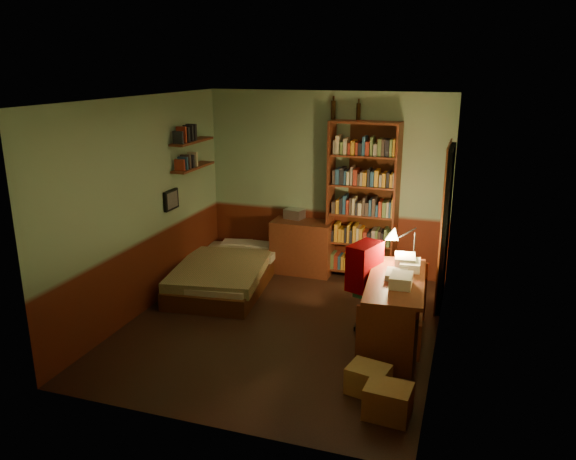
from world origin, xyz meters
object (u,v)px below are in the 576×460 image
(desk, at_px, (394,312))
(cardboard_box_a, at_px, (388,401))
(dresser, at_px, (302,247))
(cardboard_box_b, at_px, (368,379))
(office_chair, at_px, (379,294))
(desk_lamp, at_px, (415,240))
(mini_stereo, at_px, (294,214))
(bookshelf, at_px, (363,202))
(bed, at_px, (226,264))

(desk, xyz_separation_m, cardboard_box_a, (0.15, -1.35, -0.23))
(dresser, relative_size, cardboard_box_a, 2.23)
(desk, distance_m, cardboard_box_b, 1.06)
(dresser, distance_m, office_chair, 2.07)
(desk_lamp, relative_size, office_chair, 0.58)
(mini_stereo, bearing_deg, bookshelf, 11.72)
(dresser, height_order, desk, dresser)
(bed, relative_size, bookshelf, 0.91)
(bookshelf, relative_size, desk, 1.56)
(mini_stereo, height_order, desk, mini_stereo)
(bookshelf, relative_size, cardboard_box_b, 6.03)
(bookshelf, distance_m, desk_lamp, 1.53)
(desk_lamp, distance_m, office_chair, 0.75)
(bed, relative_size, cardboard_box_a, 5.20)
(bookshelf, bearing_deg, office_chair, -66.72)
(desk_lamp, distance_m, cardboard_box_a, 2.14)
(cardboard_box_b, bearing_deg, bed, 139.26)
(bookshelf, distance_m, desk, 2.15)
(dresser, distance_m, mini_stereo, 0.50)
(desk_lamp, bearing_deg, bookshelf, 114.69)
(mini_stereo, relative_size, office_chair, 0.29)
(office_chair, relative_size, cardboard_box_a, 2.33)
(cardboard_box_a, bearing_deg, desk, 96.20)
(dresser, xyz_separation_m, mini_stereo, (-0.16, 0.13, 0.46))
(bed, bearing_deg, cardboard_box_b, -47.13)
(desk_lamp, bearing_deg, desk, -109.29)
(desk, bearing_deg, cardboard_box_a, -88.00)
(dresser, height_order, mini_stereo, mini_stereo)
(bed, height_order, desk_lamp, desk_lamp)
(bed, xyz_separation_m, office_chair, (2.23, -0.75, 0.15))
(dresser, height_order, bookshelf, bookshelf)
(dresser, xyz_separation_m, office_chair, (1.38, -1.55, 0.07))
(desk_lamp, xyz_separation_m, office_chair, (-0.32, -0.36, -0.57))
(bookshelf, xyz_separation_m, desk, (0.74, -1.88, -0.73))
(bookshelf, bearing_deg, desk_lamp, -50.92)
(desk, relative_size, office_chair, 1.56)
(bookshelf, height_order, cardboard_box_a, bookshelf)
(cardboard_box_a, bearing_deg, cardboard_box_b, 125.75)
(bed, distance_m, desk_lamp, 2.68)
(mini_stereo, relative_size, cardboard_box_b, 0.72)
(dresser, xyz_separation_m, desk, (1.59, -1.80, -0.01))
(desk_lamp, distance_m, cardboard_box_b, 1.87)
(bed, distance_m, dresser, 1.17)
(bed, bearing_deg, bookshelf, 21.02)
(cardboard_box_b, bearing_deg, mini_stereo, 119.46)
(bed, distance_m, mini_stereo, 1.27)
(dresser, bearing_deg, bookshelf, 5.79)
(dresser, relative_size, desk_lamp, 1.64)
(mini_stereo, relative_size, bookshelf, 0.12)
(dresser, bearing_deg, desk, -48.45)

